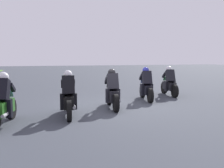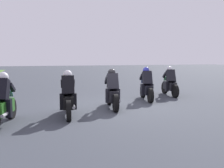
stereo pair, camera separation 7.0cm
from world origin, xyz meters
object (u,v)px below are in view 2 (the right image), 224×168
rider_lane_b (147,87)px  rider_lane_a (170,84)px  rider_lane_c (112,92)px  rider_lane_d (68,97)px  rider_lane_e (3,103)px

rider_lane_b → rider_lane_a: bearing=-52.0°
rider_lane_b → rider_lane_c: (-1.15, 2.07, 0.00)m
rider_lane_b → rider_lane_c: size_ratio=0.99×
rider_lane_c → rider_lane_d: bearing=119.9°
rider_lane_a → rider_lane_e: bearing=123.4°
rider_lane_b → rider_lane_d: 4.26m
rider_lane_b → rider_lane_d: bearing=128.6°
rider_lane_a → rider_lane_b: bearing=125.8°
rider_lane_a → rider_lane_b: 1.95m
rider_lane_a → rider_lane_c: 4.31m
rider_lane_c → rider_lane_e: 3.87m
rider_lane_a → rider_lane_c: size_ratio=1.00×
rider_lane_a → rider_lane_d: same height
rider_lane_b → rider_lane_c: bearing=132.4°
rider_lane_d → rider_lane_e: (-0.46, 1.92, 0.00)m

